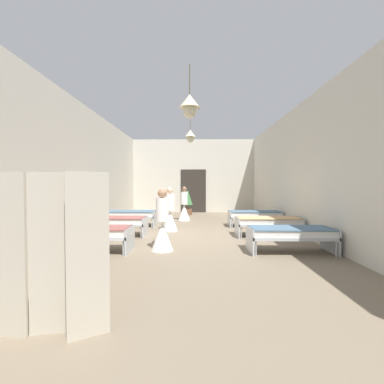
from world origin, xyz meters
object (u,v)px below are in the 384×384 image
Objects in this scene: bed_left_row_1 at (115,221)px; bed_right_row_2 at (254,215)px; potted_plant at (188,201)px; nurse_mid_aisle at (184,208)px; nurse_near_aisle at (162,228)px; bed_right_row_1 at (268,222)px; bed_left_row_2 at (130,214)px; bed_left_row_0 at (90,233)px; privacy_screen at (48,254)px; nurse_far_aisle at (170,215)px; bed_right_row_0 at (290,233)px.

bed_left_row_1 is 5.02m from bed_right_row_2.
nurse_mid_aisle is at bearing -92.48° from potted_plant.
bed_right_row_1 is at bearing 102.75° from nurse_near_aisle.
bed_left_row_0 is at bearing -90.00° from bed_left_row_2.
bed_left_row_1 and bed_right_row_2 have the same top height.
nurse_near_aisle is 3.67m from privacy_screen.
nurse_far_aisle is (1.59, -0.99, 0.09)m from bed_left_row_2.
privacy_screen is (0.95, -7.26, 0.41)m from bed_left_row_2.
bed_left_row_1 is 1.00× the size of bed_left_row_2.
nurse_near_aisle is at bearing -52.73° from nurse_far_aisle.
nurse_mid_aisle is (-2.69, 1.60, 0.09)m from bed_right_row_2.
bed_right_row_2 is 1.28× the size of nurse_far_aisle.
potted_plant reaches higher than bed_left_row_2.
bed_right_row_0 is 1.12× the size of privacy_screen.
potted_plant reaches higher than bed_right_row_0.
bed_left_row_0 is at bearing -83.96° from nurse_far_aisle.
bed_left_row_2 is 7.34m from privacy_screen.
bed_right_row_1 is 3.19m from nurse_far_aisle.
bed_right_row_2 is at bearing 50.50° from privacy_screen.
bed_right_row_0 is 1.00× the size of bed_left_row_2.
bed_right_row_0 and bed_right_row_1 have the same top height.
nurse_far_aisle is (-0.36, -2.59, 0.00)m from nurse_mid_aisle.
potted_plant reaches higher than bed_right_row_2.
nurse_near_aisle is (1.67, -1.78, 0.09)m from bed_left_row_1.
bed_left_row_1 is at bearing -114.66° from nurse_far_aisle.
bed_left_row_1 is at bearing 87.54° from privacy_screen.
nurse_mid_aisle reaches higher than potted_plant.
bed_left_row_2 is at bearing -176.23° from nurse_far_aisle.
bed_left_row_0 is 1.00× the size of bed_left_row_1.
bed_left_row_0 and bed_right_row_0 have the same top height.
nurse_near_aisle reaches higher than bed_left_row_1.
nurse_far_aisle reaches higher than bed_left_row_2.
bed_left_row_2 is at bearing 157.78° from bed_right_row_1.
privacy_screen is at bearing 5.85° from nurse_mid_aisle.
bed_left_row_2 is at bearing 90.00° from bed_left_row_1.
nurse_mid_aisle is at bearing 71.01° from privacy_screen.
bed_right_row_1 is 1.00× the size of bed_right_row_2.
bed_right_row_0 is 1.28× the size of nurse_near_aisle.
bed_right_row_1 is (0.00, 1.90, 0.00)m from bed_right_row_0.
potted_plant reaches higher than bed_right_row_1.
nurse_mid_aisle is 0.87× the size of privacy_screen.
privacy_screen is (-3.70, -3.46, 0.41)m from bed_right_row_0.
bed_right_row_0 is at bearing 0.00° from bed_left_row_0.
nurse_near_aisle is 1.00× the size of nurse_mid_aisle.
potted_plant is at bearing -170.15° from nurse_mid_aisle.
bed_left_row_1 and bed_right_row_1 have the same top height.
potted_plant is (0.46, 4.70, 0.20)m from nurse_far_aisle.
bed_right_row_0 is 7.96m from potted_plant.
bed_left_row_0 is at bearing 92.84° from privacy_screen.
bed_right_row_1 is at bearing 49.88° from nurse_mid_aisle.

